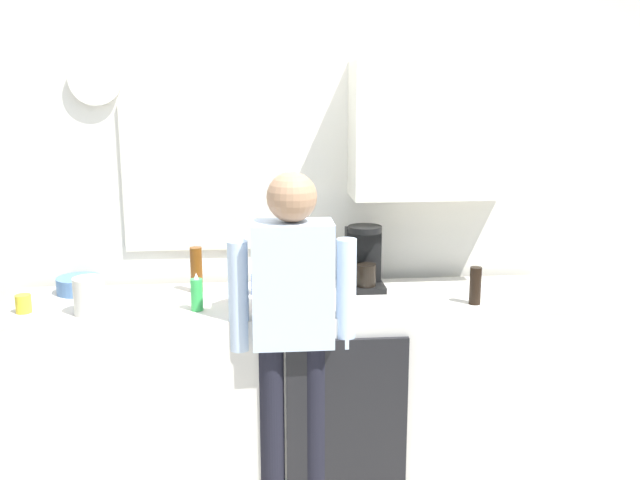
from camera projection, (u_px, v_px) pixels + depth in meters
name	position (u px, v px, depth m)	size (l,w,h in m)	color
kitchen_counter	(290.00, 388.00, 3.64)	(2.78, 0.64, 0.94)	beige
dishwasher_panel	(347.00, 426.00, 3.35)	(0.56, 0.02, 0.84)	black
back_wall_assembly	(302.00, 199.00, 3.84)	(4.38, 0.42, 2.60)	silver
coffee_maker	(364.00, 260.00, 3.69)	(0.20, 0.20, 0.33)	black
bottle_amber_beer	(196.00, 270.00, 3.63)	(0.06, 0.06, 0.23)	brown
bottle_red_vinegar	(261.00, 288.00, 3.32)	(0.06, 0.06, 0.22)	maroon
bottle_dark_sauce	(475.00, 286.00, 3.44)	(0.06, 0.06, 0.18)	black
cup_blue_mug	(259.00, 284.00, 3.61)	(0.08, 0.08, 0.10)	#3351B2
cup_yellow_cup	(23.00, 304.00, 3.32)	(0.07, 0.07, 0.09)	yellow
mixing_bowl	(79.00, 285.00, 3.63)	(0.22, 0.22, 0.08)	#4C72A5
potted_plant	(310.00, 282.00, 3.35)	(0.15, 0.15, 0.23)	#9E5638
dish_soap	(197.00, 294.00, 3.35)	(0.06, 0.06, 0.18)	green
storage_canister	(89.00, 296.00, 3.30)	(0.14, 0.14, 0.17)	silver
person_at_sink	(293.00, 317.00, 3.24)	(0.57, 0.22, 1.60)	black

